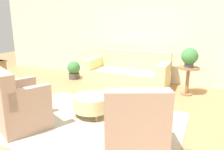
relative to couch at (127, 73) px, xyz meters
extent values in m
plane|color=#AD7F51|center=(0.23, -2.40, -0.32)|extent=(16.00, 16.00, 0.00)
cube|color=beige|center=(0.23, 0.64, 1.08)|extent=(9.97, 0.12, 2.80)
cube|color=#B2A893|center=(0.23, -2.40, -0.32)|extent=(3.04, 2.26, 0.01)
cube|color=beige|center=(0.00, -0.06, -0.12)|extent=(2.19, 0.91, 0.41)
cube|color=beige|center=(0.00, 0.29, 0.33)|extent=(2.19, 0.20, 0.50)
cube|color=beige|center=(-0.98, -0.08, 0.22)|extent=(0.24, 0.87, 0.27)
cube|color=beige|center=(0.98, -0.08, 0.22)|extent=(0.24, 0.87, 0.27)
cube|color=olive|center=(0.00, -0.49, -0.29)|extent=(1.97, 0.05, 0.06)
cube|color=tan|center=(-0.73, -2.97, -0.09)|extent=(0.98, 0.97, 0.44)
cube|color=tan|center=(-0.84, -3.20, 0.41)|extent=(0.76, 0.50, 0.55)
cube|color=tan|center=(-0.45, -3.08, 0.28)|extent=(0.42, 0.68, 0.30)
cube|color=tan|center=(-1.00, -2.82, 0.28)|extent=(0.42, 0.68, 0.30)
cube|color=olive|center=(-0.59, -2.67, -0.28)|extent=(0.63, 0.33, 0.06)
cube|color=tan|center=(1.20, -2.97, -0.09)|extent=(0.98, 0.97, 0.44)
cube|color=tan|center=(1.31, -3.20, 0.41)|extent=(0.76, 0.50, 0.55)
cube|color=tan|center=(1.46, -2.82, 0.28)|extent=(0.42, 0.68, 0.30)
cube|color=tan|center=(0.91, -3.08, 0.28)|extent=(0.42, 0.68, 0.30)
cube|color=olive|center=(1.06, -2.67, -0.28)|extent=(0.63, 0.33, 0.06)
cylinder|color=beige|center=(0.10, -2.12, -0.06)|extent=(0.68, 0.68, 0.26)
cylinder|color=olive|center=(-0.11, -2.33, -0.25)|extent=(0.05, 0.05, 0.12)
cylinder|color=olive|center=(0.30, -2.33, -0.25)|extent=(0.05, 0.05, 0.12)
cylinder|color=olive|center=(-0.11, -1.92, -0.25)|extent=(0.05, 0.05, 0.12)
cylinder|color=olive|center=(0.30, -1.92, -0.25)|extent=(0.05, 0.05, 0.12)
cylinder|color=olive|center=(1.57, -0.18, 0.32)|extent=(0.49, 0.49, 0.03)
cylinder|color=olive|center=(1.57, -0.18, -0.01)|extent=(0.08, 0.08, 0.63)
cylinder|color=olive|center=(1.57, -0.18, -0.31)|extent=(0.27, 0.27, 0.03)
cylinder|color=#4C4742|center=(1.57, -0.18, 0.39)|extent=(0.20, 0.20, 0.10)
sphere|color=#3D7F42|center=(1.57, -0.18, 0.60)|extent=(0.38, 0.38, 0.38)
cylinder|color=#4C4742|center=(-1.65, -0.11, -0.23)|extent=(0.32, 0.32, 0.18)
sphere|color=#3D7F42|center=(-1.65, -0.11, 0.01)|extent=(0.38, 0.38, 0.38)
camera|label=1|loc=(1.98, -5.38, 1.44)|focal=35.00mm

